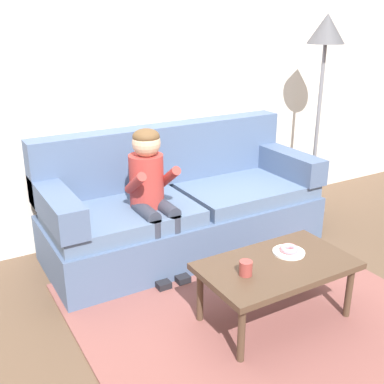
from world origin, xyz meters
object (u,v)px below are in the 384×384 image
object	(u,v)px
coffee_table	(277,269)
donut	(289,249)
couch	(182,207)
person_child	(151,187)
toy_controller	(309,265)
mug	(246,268)
floor_lamp	(325,51)

from	to	relation	value
coffee_table	donut	bearing A→B (deg)	23.26
couch	donut	world-z (taller)	couch
person_child	donut	bearing A→B (deg)	-60.70
couch	coffee_table	world-z (taller)	couch
person_child	toy_controller	world-z (taller)	person_child
mug	floor_lamp	distance (m)	2.43
coffee_table	person_child	world-z (taller)	person_child
donut	person_child	bearing A→B (deg)	119.30
couch	floor_lamp	world-z (taller)	floor_lamp
coffee_table	mug	bearing A→B (deg)	-176.98
coffee_table	person_child	bearing A→B (deg)	110.62
mug	floor_lamp	world-z (taller)	floor_lamp
person_child	floor_lamp	size ratio (longest dim) A/B	0.58
coffee_table	mug	size ratio (longest dim) A/B	10.83
person_child	donut	distance (m)	1.11
mug	donut	bearing A→B (deg)	10.92
couch	floor_lamp	distance (m)	1.93
donut	mug	bearing A→B (deg)	-169.08
coffee_table	person_child	xyz separation A→B (m)	(-0.38, 1.01, 0.30)
mug	toy_controller	world-z (taller)	mug
coffee_table	floor_lamp	bearing A→B (deg)	39.82
coffee_table	mug	xyz separation A→B (m)	(-0.25, -0.01, 0.09)
person_child	mug	world-z (taller)	person_child
coffee_table	toy_controller	xyz separation A→B (m)	(0.67, 0.37, -0.34)
mug	floor_lamp	size ratio (longest dim) A/B	0.05
donut	floor_lamp	size ratio (longest dim) A/B	0.06
coffee_table	toy_controller	bearing A→B (deg)	29.27
coffee_table	donut	size ratio (longest dim) A/B	8.12
mug	toy_controller	size ratio (longest dim) A/B	0.40
couch	person_child	xyz separation A→B (m)	(-0.38, -0.21, 0.32)
couch	person_child	bearing A→B (deg)	-150.38
person_child	floor_lamp	xyz separation A→B (m)	(1.88, 0.24, 0.89)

